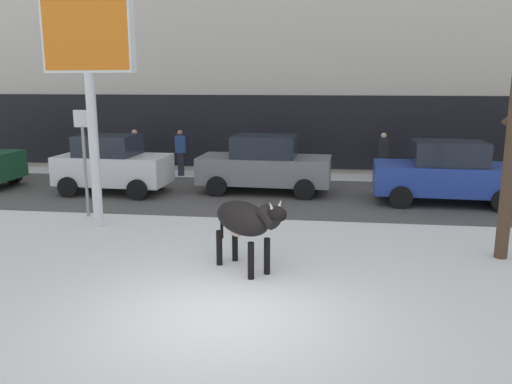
{
  "coord_description": "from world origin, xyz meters",
  "views": [
    {
      "loc": [
        1.53,
        -7.51,
        3.59
      ],
      "look_at": [
        0.0,
        3.96,
        1.1
      ],
      "focal_mm": 36.81,
      "sensor_mm": 36.0,
      "label": 1
    }
  ],
  "objects_px": {
    "car_white_hatchback": "(112,164)",
    "pedestrian_far_left": "(181,153)",
    "pedestrian_near_billboard": "(135,152)",
    "car_grey_sedan": "(265,164)",
    "cow_black": "(245,220)",
    "pedestrian_by_cars": "(383,156)",
    "street_sign": "(84,154)",
    "billboard": "(87,48)",
    "car_blue_sedan": "(447,173)"
  },
  "relations": [
    {
      "from": "car_grey_sedan",
      "to": "street_sign",
      "type": "distance_m",
      "value": 5.73
    },
    {
      "from": "pedestrian_near_billboard",
      "to": "street_sign",
      "type": "distance_m",
      "value": 6.35
    },
    {
      "from": "car_white_hatchback",
      "to": "pedestrian_far_left",
      "type": "distance_m",
      "value": 3.54
    },
    {
      "from": "car_grey_sedan",
      "to": "pedestrian_near_billboard",
      "type": "height_order",
      "value": "car_grey_sedan"
    },
    {
      "from": "billboard",
      "to": "car_blue_sedan",
      "type": "bearing_deg",
      "value": 21.83
    },
    {
      "from": "street_sign",
      "to": "billboard",
      "type": "bearing_deg",
      "value": -51.79
    },
    {
      "from": "billboard",
      "to": "pedestrian_near_billboard",
      "type": "relative_size",
      "value": 3.21
    },
    {
      "from": "cow_black",
      "to": "street_sign",
      "type": "distance_m",
      "value": 5.95
    },
    {
      "from": "cow_black",
      "to": "street_sign",
      "type": "bearing_deg",
      "value": 144.02
    },
    {
      "from": "car_grey_sedan",
      "to": "pedestrian_near_billboard",
      "type": "bearing_deg",
      "value": 154.19
    },
    {
      "from": "pedestrian_far_left",
      "to": "street_sign",
      "type": "distance_m",
      "value": 6.34
    },
    {
      "from": "cow_black",
      "to": "pedestrian_far_left",
      "type": "xyz_separation_m",
      "value": [
        -3.95,
        9.7,
        -0.11
      ]
    },
    {
      "from": "car_grey_sedan",
      "to": "cow_black",
      "type": "bearing_deg",
      "value": -86.35
    },
    {
      "from": "car_grey_sedan",
      "to": "street_sign",
      "type": "bearing_deg",
      "value": -139.58
    },
    {
      "from": "cow_black",
      "to": "car_white_hatchback",
      "type": "relative_size",
      "value": 0.47
    },
    {
      "from": "car_blue_sedan",
      "to": "pedestrian_near_billboard",
      "type": "relative_size",
      "value": 2.47
    },
    {
      "from": "pedestrian_far_left",
      "to": "street_sign",
      "type": "height_order",
      "value": "street_sign"
    },
    {
      "from": "pedestrian_far_left",
      "to": "street_sign",
      "type": "xyz_separation_m",
      "value": [
        -0.83,
        -6.23,
        0.79
      ]
    },
    {
      "from": "pedestrian_near_billboard",
      "to": "pedestrian_far_left",
      "type": "relative_size",
      "value": 1.0
    },
    {
      "from": "billboard",
      "to": "pedestrian_near_billboard",
      "type": "distance_m",
      "value": 8.02
    },
    {
      "from": "billboard",
      "to": "street_sign",
      "type": "bearing_deg",
      "value": 128.21
    },
    {
      "from": "car_white_hatchback",
      "to": "pedestrian_near_billboard",
      "type": "relative_size",
      "value": 2.06
    },
    {
      "from": "pedestrian_far_left",
      "to": "car_blue_sedan",
      "type": "bearing_deg",
      "value": -20.74
    },
    {
      "from": "cow_black",
      "to": "pedestrian_near_billboard",
      "type": "relative_size",
      "value": 0.97
    },
    {
      "from": "car_white_hatchback",
      "to": "pedestrian_far_left",
      "type": "height_order",
      "value": "car_white_hatchback"
    },
    {
      "from": "billboard",
      "to": "car_grey_sedan",
      "type": "height_order",
      "value": "billboard"
    },
    {
      "from": "car_grey_sedan",
      "to": "pedestrian_by_cars",
      "type": "xyz_separation_m",
      "value": [
        3.98,
        2.55,
        -0.03
      ]
    },
    {
      "from": "street_sign",
      "to": "pedestrian_near_billboard",
      "type": "bearing_deg",
      "value": 98.62
    },
    {
      "from": "billboard",
      "to": "pedestrian_by_cars",
      "type": "distance_m",
      "value": 10.97
    },
    {
      "from": "car_white_hatchback",
      "to": "cow_black",
      "type": "bearing_deg",
      "value": -50.57
    },
    {
      "from": "pedestrian_by_cars",
      "to": "street_sign",
      "type": "bearing_deg",
      "value": -143.12
    },
    {
      "from": "car_grey_sedan",
      "to": "car_blue_sedan",
      "type": "distance_m",
      "value": 5.56
    },
    {
      "from": "car_white_hatchback",
      "to": "pedestrian_far_left",
      "type": "xyz_separation_m",
      "value": [
        1.33,
        3.29,
        -0.05
      ]
    },
    {
      "from": "billboard",
      "to": "street_sign",
      "type": "distance_m",
      "value": 2.85
    },
    {
      "from": "billboard",
      "to": "pedestrian_far_left",
      "type": "xyz_separation_m",
      "value": [
        0.17,
        7.07,
        -3.43
      ]
    },
    {
      "from": "car_blue_sedan",
      "to": "pedestrian_far_left",
      "type": "relative_size",
      "value": 2.47
    },
    {
      "from": "cow_black",
      "to": "car_grey_sedan",
      "type": "xyz_separation_m",
      "value": [
        -0.46,
        7.15,
        -0.09
      ]
    },
    {
      "from": "billboard",
      "to": "street_sign",
      "type": "xyz_separation_m",
      "value": [
        -0.66,
        0.84,
        -2.64
      ]
    },
    {
      "from": "billboard",
      "to": "pedestrian_by_cars",
      "type": "relative_size",
      "value": 3.21
    },
    {
      "from": "pedestrian_near_billboard",
      "to": "cow_black",
      "type": "bearing_deg",
      "value": -59.46
    },
    {
      "from": "pedestrian_near_billboard",
      "to": "pedestrian_far_left",
      "type": "distance_m",
      "value": 1.77
    },
    {
      "from": "cow_black",
      "to": "car_white_hatchback",
      "type": "distance_m",
      "value": 8.31
    },
    {
      "from": "car_white_hatchback",
      "to": "street_sign",
      "type": "height_order",
      "value": "street_sign"
    },
    {
      "from": "cow_black",
      "to": "pedestrian_near_billboard",
      "type": "distance_m",
      "value": 11.27
    },
    {
      "from": "car_white_hatchback",
      "to": "pedestrian_by_cars",
      "type": "distance_m",
      "value": 9.4
    },
    {
      "from": "billboard",
      "to": "car_white_hatchback",
      "type": "bearing_deg",
      "value": 107.01
    },
    {
      "from": "car_white_hatchback",
      "to": "car_grey_sedan",
      "type": "distance_m",
      "value": 4.88
    },
    {
      "from": "car_white_hatchback",
      "to": "pedestrian_by_cars",
      "type": "bearing_deg",
      "value": 20.47
    },
    {
      "from": "car_blue_sedan",
      "to": "pedestrian_far_left",
      "type": "bearing_deg",
      "value": 159.26
    },
    {
      "from": "pedestrian_by_cars",
      "to": "car_blue_sedan",
      "type": "bearing_deg",
      "value": -66.04
    }
  ]
}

